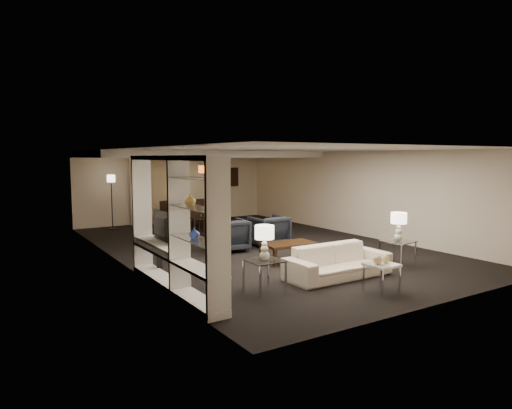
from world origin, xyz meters
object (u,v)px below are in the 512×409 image
at_px(coffee_table, 289,252).
at_px(marble_table, 381,278).
at_px(television, 159,227).
at_px(table_lamp_right, 399,227).
at_px(floor_speaker, 159,247).
at_px(armchair_right, 269,231).
at_px(chair_fr, 197,212).
at_px(dining_table, 188,220).
at_px(chair_nm, 197,217).
at_px(chair_fm, 180,213).
at_px(side_table_left, 264,276).
at_px(side_table_right, 398,253).
at_px(sofa, 338,261).
at_px(armchair_left, 228,235).
at_px(pendant_light, 206,169).
at_px(floor_lamp, 112,202).
at_px(vase_amber, 190,200).
at_px(chair_nl, 179,219).
at_px(chair_fl, 163,214).
at_px(chair_nr, 214,216).
at_px(table_lamp_left, 264,243).
at_px(vase_blue, 194,233).

xyz_separation_m(coffee_table, marble_table, (0.00, -2.70, 0.03)).
bearing_deg(television, table_lamp_right, -108.99).
relative_size(table_lamp_right, floor_speaker, 0.57).
relative_size(armchair_right, table_lamp_right, 1.44).
bearing_deg(floor_speaker, chair_fr, 79.69).
height_order(floor_speaker, chair_fr, floor_speaker).
xyz_separation_m(floor_speaker, dining_table, (2.75, 4.85, -0.23)).
relative_size(chair_nm, chair_fm, 1.00).
xyz_separation_m(side_table_left, chair_fm, (1.64, 7.62, 0.19)).
relative_size(side_table_right, chair_fr, 0.64).
bearing_deg(sofa, marble_table, -90.01).
relative_size(armchair_left, marble_table, 1.79).
height_order(pendant_light, armchair_right, pendant_light).
relative_size(table_lamp_right, floor_lamp, 0.35).
relative_size(armchair_right, vase_amber, 4.65).
bearing_deg(side_table_right, vase_amber, 178.78).
xyz_separation_m(pendant_light, coffee_table, (-0.58, -5.32, -1.71)).
bearing_deg(coffee_table, side_table_left, -136.74).
height_order(coffee_table, marble_table, marble_table).
height_order(chair_nl, floor_lamp, floor_lamp).
xyz_separation_m(side_table_right, chair_fl, (-2.36, 7.62, 0.19)).
height_order(side_table_right, chair_nr, chair_nr).
relative_size(table_lamp_right, vase_amber, 3.23).
xyz_separation_m(coffee_table, chair_nm, (-0.06, 4.72, 0.25)).
relative_size(armchair_left, chair_fr, 0.95).
height_order(television, chair_nr, television).
height_order(side_table_left, table_lamp_right, table_lamp_right).
relative_size(coffee_table, chair_fm, 1.28).
distance_m(armchair_left, chair_fl, 4.32).
xyz_separation_m(vase_amber, chair_nl, (2.37, 6.22, -1.19)).
distance_m(dining_table, chair_nr, 0.90).
xyz_separation_m(sofa, chair_nl, (-0.66, 6.32, 0.15)).
relative_size(chair_nl, chair_fr, 1.00).
height_order(table_lamp_left, vase_blue, vase_blue).
bearing_deg(side_table_right, table_lamp_right, 0.00).
xyz_separation_m(armchair_left, floor_speaker, (-2.21, -1.17, 0.14)).
relative_size(pendant_light, floor_lamp, 0.30).
distance_m(television, floor_speaker, 0.73).
distance_m(chair_nm, chair_nr, 0.60).
height_order(sofa, coffee_table, sofa).
distance_m(armchair_right, chair_nr, 3.02).
height_order(armchair_left, chair_fr, chair_fr).
relative_size(armchair_left, floor_speaker, 0.82).
bearing_deg(armchair_left, chair_nl, -83.24).
height_order(chair_nm, chair_nr, same).
height_order(armchair_right, floor_lamp, floor_lamp).
xyz_separation_m(pendant_light, table_lamp_right, (1.12, -6.92, -1.07)).
distance_m(armchair_right, table_lamp_left, 4.05).
bearing_deg(television, chair_nl, -26.42).
bearing_deg(sofa, dining_table, 90.51).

